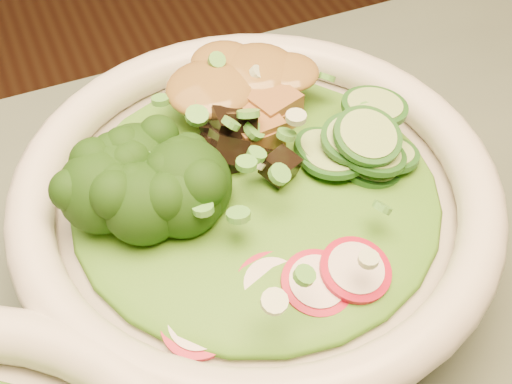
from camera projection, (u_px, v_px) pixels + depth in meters
name	position (u px, v px, depth m)	size (l,w,h in m)	color
salad_bowl	(256.00, 214.00, 0.46)	(0.30, 0.30, 0.08)	silver
lettuce_bed	(256.00, 191.00, 0.44)	(0.23, 0.23, 0.03)	#276615
broccoli_florets	(140.00, 194.00, 0.41)	(0.09, 0.08, 0.05)	black
radish_slices	(294.00, 282.00, 0.39)	(0.12, 0.04, 0.02)	maroon
cucumber_slices	(371.00, 156.00, 0.44)	(0.08, 0.08, 0.04)	#A4CC71
mushroom_heap	(251.00, 157.00, 0.44)	(0.08, 0.08, 0.04)	black
tofu_cubes	(233.00, 100.00, 0.47)	(0.10, 0.07, 0.04)	brown
peanut_sauce	(233.00, 82.00, 0.46)	(0.08, 0.06, 0.02)	brown
scallion_garnish	(256.00, 160.00, 0.42)	(0.22, 0.22, 0.03)	#4E9E38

